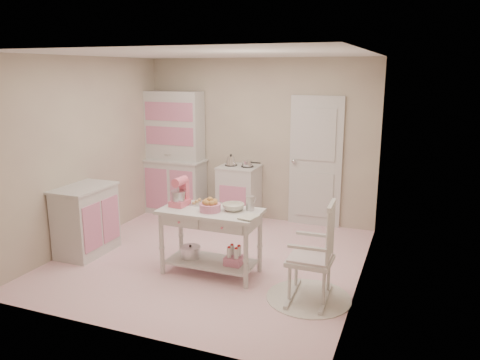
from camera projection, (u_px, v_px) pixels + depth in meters
name	position (u px, v px, depth m)	size (l,w,h in m)	color
room_shell	(208.00, 134.00, 5.75)	(3.84, 3.84, 2.62)	pink
door	(316.00, 162.00, 7.26)	(0.82, 0.05, 2.04)	silver
hutch	(174.00, 153.00, 7.90)	(1.06, 0.50, 2.08)	silver
stove	(239.00, 194.00, 7.57)	(0.62, 0.57, 0.92)	silver
base_cabinet	(86.00, 220.00, 6.23)	(0.54, 0.84, 0.92)	silver
lace_rug	(309.00, 298.00, 5.07)	(0.92, 0.92, 0.01)	white
rocking_chair	(310.00, 251.00, 4.94)	(0.48, 0.72, 1.10)	silver
work_table	(211.00, 242.00, 5.62)	(1.20, 0.60, 0.80)	silver
stand_mixer	(180.00, 192.00, 5.66)	(0.20, 0.28, 0.34)	#EF647F
cookie_tray	(206.00, 204.00, 5.75)	(0.34, 0.24, 0.02)	silver
bread_basket	(210.00, 207.00, 5.47)	(0.25, 0.25, 0.09)	pink
mixing_bowl	(233.00, 207.00, 5.50)	(0.26, 0.26, 0.08)	beige
metal_pitcher	(250.00, 203.00, 5.50)	(0.10, 0.10, 0.17)	silver
recipe_book	(242.00, 216.00, 5.26)	(0.17, 0.23, 0.02)	beige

